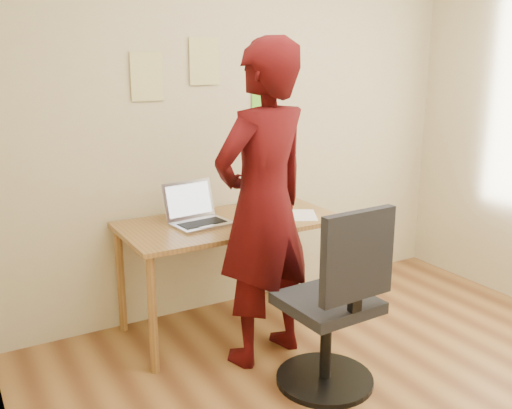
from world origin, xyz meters
TOP-DOWN VIEW (x-y plane):
  - room at (0.00, 0.00)m, footprint 3.58×3.58m
  - desk at (-0.30, 1.38)m, footprint 1.40×0.70m
  - laptop at (-0.51, 1.43)m, footprint 0.38×0.35m
  - paper_sheet at (0.16, 1.26)m, footprint 0.31×0.34m
  - phone at (-0.17, 1.19)m, footprint 0.09×0.14m
  - wall_note_left at (-0.69, 1.74)m, footprint 0.21×0.00m
  - wall_note_mid at (-0.29, 1.74)m, footprint 0.21×0.00m
  - wall_note_right at (0.15, 1.74)m, footprint 0.18×0.00m
  - office_chair at (-0.16, 0.45)m, footprint 0.54×0.54m
  - person at (-0.31, 0.95)m, footprint 0.77×0.60m

SIDE VIEW (x-z plane):
  - office_chair at x=-0.16m, z-range -0.08..0.96m
  - desk at x=-0.30m, z-range 0.28..1.02m
  - paper_sheet at x=0.16m, z-range 0.74..0.74m
  - phone at x=-0.17m, z-range 0.74..0.75m
  - laptop at x=-0.51m, z-range 0.67..0.92m
  - person at x=-0.31m, z-range 0.00..1.87m
  - room at x=0.00m, z-range -0.04..2.74m
  - wall_note_right at x=0.15m, z-range 1.34..1.58m
  - wall_note_left at x=-0.69m, z-range 1.49..1.79m
  - wall_note_mid at x=-0.29m, z-range 1.58..1.88m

